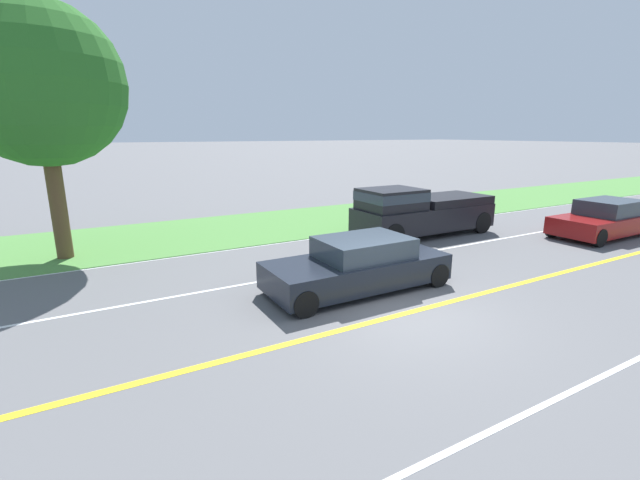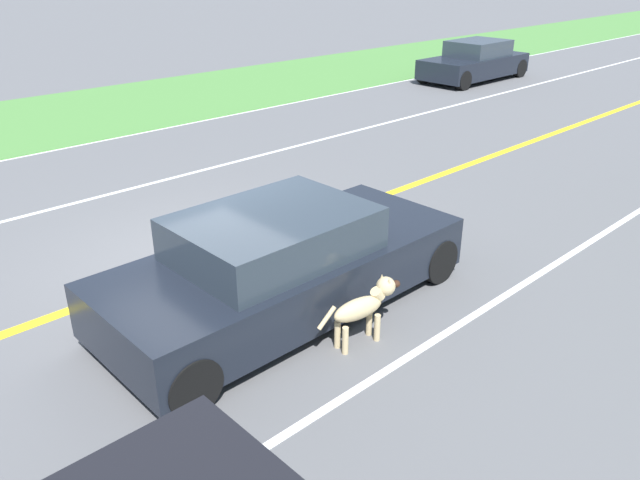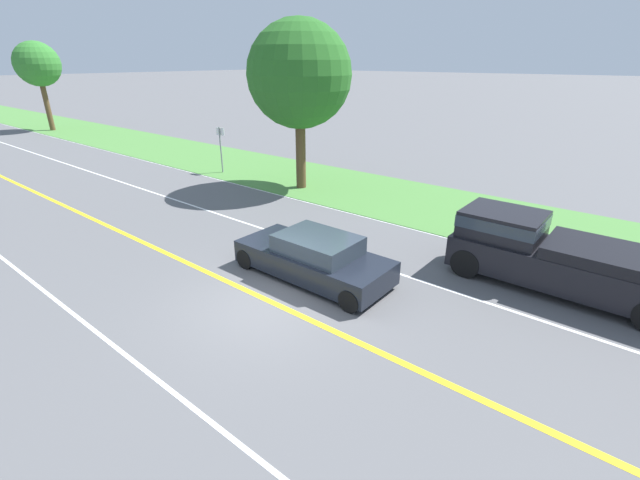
% 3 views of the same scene
% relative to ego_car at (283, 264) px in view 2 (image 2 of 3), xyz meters
% --- Properties ---
extents(ground_plane, '(400.00, 400.00, 0.00)m').
position_rel_ego_car_xyz_m(ground_plane, '(-1.78, -0.02, -0.62)').
color(ground_plane, '#5B5B5E').
extents(centre_divider_line, '(0.18, 160.00, 0.01)m').
position_rel_ego_car_xyz_m(centre_divider_line, '(-1.78, -0.02, -0.61)').
color(centre_divider_line, yellow).
rests_on(centre_divider_line, ground).
extents(lane_edge_line_left, '(0.14, 160.00, 0.01)m').
position_rel_ego_car_xyz_m(lane_edge_line_left, '(-8.78, -0.02, -0.61)').
color(lane_edge_line_left, white).
rests_on(lane_edge_line_left, ground).
extents(lane_dash_same_dir, '(0.10, 160.00, 0.01)m').
position_rel_ego_car_xyz_m(lane_dash_same_dir, '(1.72, -0.02, -0.61)').
color(lane_dash_same_dir, white).
rests_on(lane_dash_same_dir, ground).
extents(lane_dash_oncoming, '(0.10, 160.00, 0.01)m').
position_rel_ego_car_xyz_m(lane_dash_oncoming, '(-5.28, -0.02, -0.61)').
color(lane_dash_oncoming, white).
rests_on(lane_dash_oncoming, ground).
extents(ego_car, '(1.91, 4.61, 1.32)m').
position_rel_ego_car_xyz_m(ego_car, '(0.00, 0.00, 0.00)').
color(ego_car, black).
rests_on(ego_car, ground).
extents(dog, '(0.33, 1.14, 0.75)m').
position_rel_ego_car_xyz_m(dog, '(1.17, 0.19, -0.15)').
color(dog, '#D1B784').
rests_on(dog, ground).
extents(oncoming_car, '(1.80, 4.21, 1.32)m').
position_rel_ego_car_xyz_m(oncoming_car, '(-7.22, 14.73, -0.00)').
color(oncoming_car, black).
rests_on(oncoming_car, ground).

